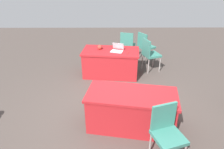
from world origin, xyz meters
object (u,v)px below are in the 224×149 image
laptop_silver (117,50)px  chair_tucked_right (150,53)px  table_mid_right (131,110)px  table_foreground (111,63)px  chair_by_pillar (127,44)px  yarn_ball (100,47)px  chair_aisle (145,45)px  chair_tucked_left (167,131)px  scissors_red (128,53)px

laptop_silver → chair_tucked_right: bearing=-145.0°
table_mid_right → chair_tucked_right: chair_tucked_right is taller
table_mid_right → chair_tucked_right: (-0.75, -2.47, 0.20)m
table_foreground → chair_by_pillar: bearing=-115.6°
table_mid_right → yarn_ball: size_ratio=13.75×
table_mid_right → yarn_ball: 2.45m
table_foreground → chair_aisle: chair_aisle is taller
chair_aisle → laptop_silver: chair_aisle is taller
chair_tucked_right → table_foreground: bearing=-97.9°
chair_tucked_left → yarn_ball: (1.17, -3.09, 0.24)m
yarn_ball → scissors_red: 0.81m
chair_tucked_right → yarn_ball: size_ratio=7.57×
chair_tucked_left → yarn_ball: size_ratio=7.51×
chair_tucked_left → chair_by_pillar: bearing=-104.5°
chair_tucked_left → table_foreground: bearing=-92.9°
table_foreground → laptop_silver: laptop_silver is taller
laptop_silver → table_mid_right: bearing=112.7°
chair_by_pillar → chair_aisle: bearing=1.8°
chair_by_pillar → laptop_silver: 1.27m
scissors_red → chair_aisle: bearing=161.5°
table_mid_right → laptop_silver: 2.22m
chair_tucked_left → chair_aisle: size_ratio=1.02×
scissors_red → chair_tucked_left: bearing=18.8°
table_foreground → laptop_silver: size_ratio=4.22×
scissors_red → chair_tucked_right: bearing=133.0°
chair_by_pillar → yarn_ball: 1.38m
chair_tucked_left → scissors_red: (0.41, -2.82, 0.18)m
table_foreground → chair_by_pillar: 1.27m
table_mid_right → chair_by_pillar: (-0.16, -3.36, 0.16)m
chair_tucked_right → table_mid_right: bearing=-37.2°
chair_tucked_right → chair_by_pillar: bearing=-166.7°
table_foreground → scissors_red: (-0.45, 0.18, 0.37)m
chair_aisle → table_foreground: bearing=-80.9°
chair_aisle → yarn_ball: chair_aisle is taller
chair_tucked_right → yarn_ball: (1.44, 0.17, 0.24)m
table_foreground → chair_tucked_left: chair_tucked_left is taller
table_foreground → chair_tucked_right: 1.18m
chair_tucked_left → laptop_silver: (0.68, -2.95, 0.22)m
table_foreground → yarn_ball: yarn_ball is taller
table_mid_right → chair_tucked_left: (-0.47, 0.78, 0.19)m
table_foreground → yarn_ball: bearing=-14.9°
chair_tucked_right → chair_aisle: chair_tucked_right is taller
table_mid_right → scissors_red: 2.08m
chair_tucked_left → chair_tucked_right: chair_tucked_right is taller
chair_by_pillar → scissors_red: size_ratio=5.23×
chair_tucked_right → scissors_red: chair_tucked_right is taller
chair_aisle → scissors_red: 1.36m
table_mid_right → chair_aisle: size_ratio=1.87×
table_mid_right → scissors_red: scissors_red is taller
laptop_silver → table_foreground: bearing=-0.2°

